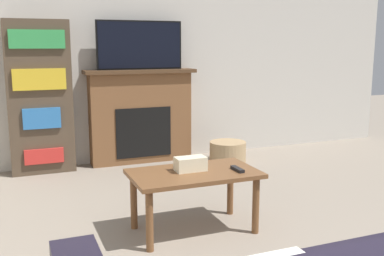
# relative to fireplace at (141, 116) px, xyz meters

# --- Properties ---
(wall_back) EXTENTS (6.98, 0.06, 2.70)m
(wall_back) POSITION_rel_fireplace_xyz_m (-0.02, 0.14, 0.81)
(wall_back) COLOR beige
(wall_back) RESTS_ON ground_plane
(fireplace) EXTENTS (1.26, 0.28, 1.06)m
(fireplace) POSITION_rel_fireplace_xyz_m (0.00, 0.00, 0.00)
(fireplace) COLOR brown
(fireplace) RESTS_ON ground_plane
(tv) EXTENTS (0.97, 0.03, 0.54)m
(tv) POSITION_rel_fireplace_xyz_m (0.00, -0.02, 0.80)
(tv) COLOR black
(tv) RESTS_ON fireplace
(coffee_table) EXTENTS (0.91, 0.52, 0.45)m
(coffee_table) POSITION_rel_fireplace_xyz_m (-0.18, -2.07, -0.16)
(coffee_table) COLOR brown
(coffee_table) RESTS_ON ground_plane
(tissue_box) EXTENTS (0.22, 0.12, 0.10)m
(tissue_box) POSITION_rel_fireplace_xyz_m (-0.20, -2.04, -0.04)
(tissue_box) COLOR beige
(tissue_box) RESTS_ON coffee_table
(remote_control) EXTENTS (0.04, 0.15, 0.02)m
(remote_control) POSITION_rel_fireplace_xyz_m (0.11, -2.16, -0.08)
(remote_control) COLOR black
(remote_control) RESTS_ON coffee_table
(bookshelf) EXTENTS (0.64, 0.29, 1.59)m
(bookshelf) POSITION_rel_fireplace_xyz_m (-1.09, -0.02, 0.26)
(bookshelf) COLOR #4C3D2D
(bookshelf) RESTS_ON ground_plane
(storage_basket) EXTENTS (0.42, 0.42, 0.23)m
(storage_basket) POSITION_rel_fireplace_xyz_m (0.93, -0.38, -0.42)
(storage_basket) COLOR tan
(storage_basket) RESTS_ON ground_plane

